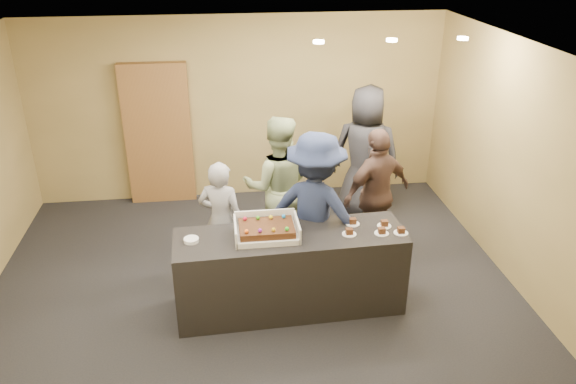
{
  "coord_description": "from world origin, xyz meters",
  "views": [
    {
      "loc": [
        -0.29,
        -5.46,
        3.79
      ],
      "look_at": [
        0.41,
        0.0,
        1.16
      ],
      "focal_mm": 35.0,
      "sensor_mm": 36.0,
      "label": 1
    }
  ],
  "objects_px": {
    "storage_cabinet": "(158,135)",
    "plate_stack": "(191,240)",
    "cake_box": "(266,231)",
    "person_navy_man": "(316,211)",
    "serving_counter": "(290,272)",
    "person_sage_man": "(278,186)",
    "person_brown_extra": "(377,194)",
    "person_server_grey": "(221,221)",
    "person_dark_suit": "(365,154)",
    "sheet_cake": "(267,228)"
  },
  "relations": [
    {
      "from": "cake_box",
      "to": "sheet_cake",
      "type": "xyz_separation_m",
      "value": [
        -0.0,
        -0.02,
        0.05
      ]
    },
    {
      "from": "plate_stack",
      "to": "person_server_grey",
      "type": "xyz_separation_m",
      "value": [
        0.31,
        0.73,
        -0.19
      ]
    },
    {
      "from": "person_navy_man",
      "to": "person_brown_extra",
      "type": "distance_m",
      "value": 1.01
    },
    {
      "from": "person_sage_man",
      "to": "person_dark_suit",
      "type": "height_order",
      "value": "person_dark_suit"
    },
    {
      "from": "person_sage_man",
      "to": "person_navy_man",
      "type": "distance_m",
      "value": 0.84
    },
    {
      "from": "plate_stack",
      "to": "person_dark_suit",
      "type": "bearing_deg",
      "value": 40.67
    },
    {
      "from": "storage_cabinet",
      "to": "cake_box",
      "type": "bearing_deg",
      "value": -65.44
    },
    {
      "from": "serving_counter",
      "to": "person_sage_man",
      "type": "distance_m",
      "value": 1.3
    },
    {
      "from": "storage_cabinet",
      "to": "plate_stack",
      "type": "relative_size",
      "value": 13.76
    },
    {
      "from": "person_sage_man",
      "to": "person_navy_man",
      "type": "bearing_deg",
      "value": 117.25
    },
    {
      "from": "person_server_grey",
      "to": "storage_cabinet",
      "type": "bearing_deg",
      "value": -49.47
    },
    {
      "from": "storage_cabinet",
      "to": "sheet_cake",
      "type": "xyz_separation_m",
      "value": [
        1.31,
        -2.89,
        -0.05
      ]
    },
    {
      "from": "serving_counter",
      "to": "person_server_grey",
      "type": "bearing_deg",
      "value": 132.25
    },
    {
      "from": "serving_counter",
      "to": "person_navy_man",
      "type": "relative_size",
      "value": 1.31
    },
    {
      "from": "storage_cabinet",
      "to": "cake_box",
      "type": "relative_size",
      "value": 3.19
    },
    {
      "from": "cake_box",
      "to": "person_navy_man",
      "type": "relative_size",
      "value": 0.36
    },
    {
      "from": "person_brown_extra",
      "to": "person_server_grey",
      "type": "bearing_deg",
      "value": -16.4
    },
    {
      "from": "person_navy_man",
      "to": "person_dark_suit",
      "type": "bearing_deg",
      "value": -91.34
    },
    {
      "from": "person_server_grey",
      "to": "plate_stack",
      "type": "bearing_deg",
      "value": 86.2
    },
    {
      "from": "cake_box",
      "to": "sheet_cake",
      "type": "height_order",
      "value": "cake_box"
    },
    {
      "from": "person_brown_extra",
      "to": "person_dark_suit",
      "type": "height_order",
      "value": "person_dark_suit"
    },
    {
      "from": "sheet_cake",
      "to": "plate_stack",
      "type": "bearing_deg",
      "value": -179.5
    },
    {
      "from": "cake_box",
      "to": "sheet_cake",
      "type": "relative_size",
      "value": 1.17
    },
    {
      "from": "person_brown_extra",
      "to": "person_sage_man",
      "type": "bearing_deg",
      "value": -35.48
    },
    {
      "from": "plate_stack",
      "to": "person_server_grey",
      "type": "bearing_deg",
      "value": 67.07
    },
    {
      "from": "person_sage_man",
      "to": "person_dark_suit",
      "type": "xyz_separation_m",
      "value": [
        1.29,
        0.76,
        0.06
      ]
    },
    {
      "from": "person_navy_man",
      "to": "plate_stack",
      "type": "bearing_deg",
      "value": 49.32
    },
    {
      "from": "sheet_cake",
      "to": "person_sage_man",
      "type": "relative_size",
      "value": 0.31
    },
    {
      "from": "plate_stack",
      "to": "person_sage_man",
      "type": "relative_size",
      "value": 0.08
    },
    {
      "from": "serving_counter",
      "to": "storage_cabinet",
      "type": "bearing_deg",
      "value": 116.22
    },
    {
      "from": "sheet_cake",
      "to": "person_server_grey",
      "type": "xyz_separation_m",
      "value": [
        -0.46,
        0.72,
        -0.27
      ]
    },
    {
      "from": "plate_stack",
      "to": "person_navy_man",
      "type": "height_order",
      "value": "person_navy_man"
    },
    {
      "from": "plate_stack",
      "to": "person_server_grey",
      "type": "relative_size",
      "value": 0.1
    },
    {
      "from": "storage_cabinet",
      "to": "plate_stack",
      "type": "height_order",
      "value": "storage_cabinet"
    },
    {
      "from": "person_sage_man",
      "to": "person_dark_suit",
      "type": "bearing_deg",
      "value": -146.13
    },
    {
      "from": "person_dark_suit",
      "to": "cake_box",
      "type": "bearing_deg",
      "value": 72.61
    },
    {
      "from": "serving_counter",
      "to": "person_server_grey",
      "type": "relative_size",
      "value": 1.65
    },
    {
      "from": "person_dark_suit",
      "to": "sheet_cake",
      "type": "bearing_deg",
      "value": 72.94
    },
    {
      "from": "serving_counter",
      "to": "person_dark_suit",
      "type": "xyz_separation_m",
      "value": [
        1.3,
        1.98,
        0.5
      ]
    },
    {
      "from": "serving_counter",
      "to": "sheet_cake",
      "type": "relative_size",
      "value": 4.31
    },
    {
      "from": "sheet_cake",
      "to": "plate_stack",
      "type": "distance_m",
      "value": 0.77
    },
    {
      "from": "serving_counter",
      "to": "person_sage_man",
      "type": "height_order",
      "value": "person_sage_man"
    },
    {
      "from": "storage_cabinet",
      "to": "person_sage_man",
      "type": "bearing_deg",
      "value": -46.91
    },
    {
      "from": "storage_cabinet",
      "to": "cake_box",
      "type": "xyz_separation_m",
      "value": [
        1.31,
        -2.86,
        -0.1
      ]
    },
    {
      "from": "person_navy_man",
      "to": "person_dark_suit",
      "type": "distance_m",
      "value": 1.8
    },
    {
      "from": "person_server_grey",
      "to": "sheet_cake",
      "type": "bearing_deg",
      "value": 141.62
    },
    {
      "from": "cake_box",
      "to": "plate_stack",
      "type": "xyz_separation_m",
      "value": [
        -0.77,
        -0.03,
        -0.03
      ]
    },
    {
      "from": "cake_box",
      "to": "person_navy_man",
      "type": "distance_m",
      "value": 0.73
    },
    {
      "from": "sheet_cake",
      "to": "person_brown_extra",
      "type": "relative_size",
      "value": 0.34
    },
    {
      "from": "sheet_cake",
      "to": "plate_stack",
      "type": "relative_size",
      "value": 3.67
    }
  ]
}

